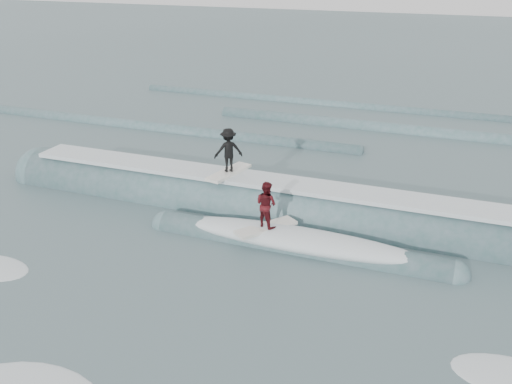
% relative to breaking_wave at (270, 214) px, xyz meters
% --- Properties ---
extents(ground, '(160.00, 160.00, 0.00)m').
position_rel_breaking_wave_xyz_m(ground, '(-0.23, -6.42, -0.05)').
color(ground, '#3E585A').
rests_on(ground, ground).
extents(breaking_wave, '(21.13, 3.90, 2.23)m').
position_rel_breaking_wave_xyz_m(breaking_wave, '(0.00, 0.00, 0.00)').
color(breaking_wave, '#3B6464').
rests_on(breaking_wave, ground).
extents(surfer_black, '(1.13, 2.07, 1.62)m').
position_rel_breaking_wave_xyz_m(surfer_black, '(-1.62, 0.28, 1.91)').
color(surfer_black, white).
rests_on(surfer_black, ground).
extents(surfer_red, '(1.62, 1.94, 1.54)m').
position_rel_breaking_wave_xyz_m(surfer_red, '(0.56, -1.92, 1.12)').
color(surfer_red, silver).
rests_on(surfer_red, ground).
extents(whitewater, '(16.47, 6.77, 0.10)m').
position_rel_breaking_wave_xyz_m(whitewater, '(0.34, -8.22, -0.05)').
color(whitewater, silver).
rests_on(whitewater, ground).
extents(far_swells, '(35.52, 8.65, 0.80)m').
position_rel_breaking_wave_xyz_m(far_swells, '(-1.95, 11.23, -0.05)').
color(far_swells, '#3B6464').
rests_on(far_swells, ground).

